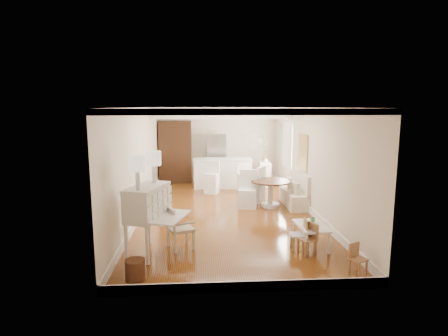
{
  "coord_description": "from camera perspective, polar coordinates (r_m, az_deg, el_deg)",
  "views": [
    {
      "loc": [
        -0.69,
        -9.83,
        2.82
      ],
      "look_at": [
        -0.03,
        0.3,
        1.16
      ],
      "focal_mm": 30.0,
      "sensor_mm": 36.0,
      "label": 1
    }
  ],
  "objects": [
    {
      "name": "bar_stool_right",
      "position": [
        12.52,
        3.06,
        -1.47
      ],
      "size": [
        0.43,
        0.43,
        0.96
      ],
      "primitive_type": "cube",
      "rotation": [
        0.0,
        0.0,
        0.14
      ],
      "color": "white",
      "rests_on": "ground"
    },
    {
      "name": "slip_chair_far",
      "position": [
        11.22,
        4.6,
        -2.46
      ],
      "size": [
        0.72,
        0.71,
        1.07
      ],
      "primitive_type": "cube",
      "rotation": [
        0.0,
        0.0,
        -2.13
      ],
      "color": "white",
      "rests_on": "ground"
    },
    {
      "name": "kids_chair_c",
      "position": [
        6.97,
        19.81,
        -12.85
      ],
      "size": [
        0.34,
        0.34,
        0.52
      ],
      "primitive_type": "cube",
      "rotation": [
        0.0,
        0.0,
        0.47
      ],
      "color": "#B07B50",
      "rests_on": "ground"
    },
    {
      "name": "sideboard",
      "position": [
        13.62,
        6.24,
        -0.89
      ],
      "size": [
        0.47,
        0.91,
        0.84
      ],
      "primitive_type": "cube",
      "rotation": [
        0.0,
        0.0,
        -0.09
      ],
      "color": "white",
      "rests_on": "ground"
    },
    {
      "name": "slip_chair_near",
      "position": [
        10.56,
        3.62,
        -3.24
      ],
      "size": [
        0.59,
        0.61,
        1.06
      ],
      "primitive_type": "cube",
      "rotation": [
        0.0,
        0.0,
        -0.2
      ],
      "color": "white",
      "rests_on": "ground"
    },
    {
      "name": "kids_table",
      "position": [
        7.94,
        13.09,
        -10.02
      ],
      "size": [
        0.58,
        0.93,
        0.45
      ],
      "primitive_type": "cube",
      "rotation": [
        0.0,
        0.0,
        0.04
      ],
      "color": "white",
      "rests_on": "ground"
    },
    {
      "name": "secretary_bureau",
      "position": [
        7.39,
        -11.54,
        -7.77
      ],
      "size": [
        1.34,
        1.35,
        1.35
      ],
      "primitive_type": "cube",
      "rotation": [
        0.0,
        0.0,
        -0.32
      ],
      "color": "white",
      "rests_on": "ground"
    },
    {
      "name": "breakfast_counter",
      "position": [
        13.16,
        -0.24,
        -0.78
      ],
      "size": [
        2.05,
        0.65,
        1.03
      ],
      "primitive_type": "cube",
      "color": "white",
      "rests_on": "ground"
    },
    {
      "name": "fridge",
      "position": [
        14.14,
        0.31,
        1.51
      ],
      "size": [
        0.75,
        0.65,
        1.8
      ],
      "primitive_type": "imported",
      "color": "silver",
      "rests_on": "ground"
    },
    {
      "name": "banquette",
      "position": [
        10.92,
        10.57,
        -3.17
      ],
      "size": [
        0.52,
        1.6,
        0.98
      ],
      "primitive_type": "cube",
      "color": "silver",
      "rests_on": "ground"
    },
    {
      "name": "pencil_cup",
      "position": [
        8.08,
        13.35,
        -7.67
      ],
      "size": [
        0.13,
        0.13,
        0.09
      ],
      "primitive_type": "imported",
      "rotation": [
        0.0,
        0.0,
        -0.19
      ],
      "color": "#5DA067",
      "rests_on": "kids_table"
    },
    {
      "name": "branch_vase",
      "position": [
        13.52,
        6.39,
        1.21
      ],
      "size": [
        0.2,
        0.2,
        0.18
      ],
      "primitive_type": "imported",
      "rotation": [
        0.0,
        0.0,
        -0.24
      ],
      "color": "white",
      "rests_on": "sideboard"
    },
    {
      "name": "bar_stool_left",
      "position": [
        12.26,
        -1.89,
        -1.46
      ],
      "size": [
        0.54,
        0.54,
        1.06
      ],
      "primitive_type": "cube",
      "rotation": [
        0.0,
        0.0,
        -0.36
      ],
      "color": "white",
      "rests_on": "ground"
    },
    {
      "name": "kids_chair_a",
      "position": [
        7.5,
        12.58,
        -10.47
      ],
      "size": [
        0.39,
        0.39,
        0.62
      ],
      "primitive_type": "cube",
      "rotation": [
        0.0,
        0.0,
        -1.19
      ],
      "color": "#A06E48",
      "rests_on": "ground"
    },
    {
      "name": "kids_chair_b",
      "position": [
        7.67,
        11.29,
        -9.88
      ],
      "size": [
        0.34,
        0.34,
        0.64
      ],
      "primitive_type": "cube",
      "rotation": [
        0.0,
        0.0,
        -1.66
      ],
      "color": "#A07A48",
      "rests_on": "ground"
    },
    {
      "name": "dining_table",
      "position": [
        10.73,
        7.09,
        -3.9
      ],
      "size": [
        1.23,
        1.23,
        0.76
      ],
      "primitive_type": "cylinder",
      "rotation": [
        0.0,
        0.0,
        -0.11
      ],
      "color": "#4C2618",
      "rests_on": "ground"
    },
    {
      "name": "room",
      "position": [
        10.21,
        0.37,
        4.6
      ],
      "size": [
        9.0,
        9.04,
        2.82
      ],
      "color": "brown",
      "rests_on": "ground"
    },
    {
      "name": "gustavian_armchair",
      "position": [
        7.61,
        -6.62,
        -9.05
      ],
      "size": [
        0.65,
        0.65,
        0.86
      ],
      "primitive_type": "cube",
      "rotation": [
        0.0,
        0.0,
        1.98
      ],
      "color": "beige",
      "rests_on": "ground"
    },
    {
      "name": "wicker_basket",
      "position": [
        6.56,
        -13.37,
        -14.8
      ],
      "size": [
        0.38,
        0.38,
        0.34
      ],
      "primitive_type": "cylinder",
      "rotation": [
        0.0,
        0.0,
        -0.16
      ],
      "color": "#562E1A",
      "rests_on": "ground"
    },
    {
      "name": "pantry_cabinet",
      "position": [
        14.14,
        -7.41,
        2.45
      ],
      "size": [
        1.2,
        0.6,
        2.3
      ],
      "primitive_type": "cube",
      "color": "#381E11",
      "rests_on": "ground"
    }
  ]
}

